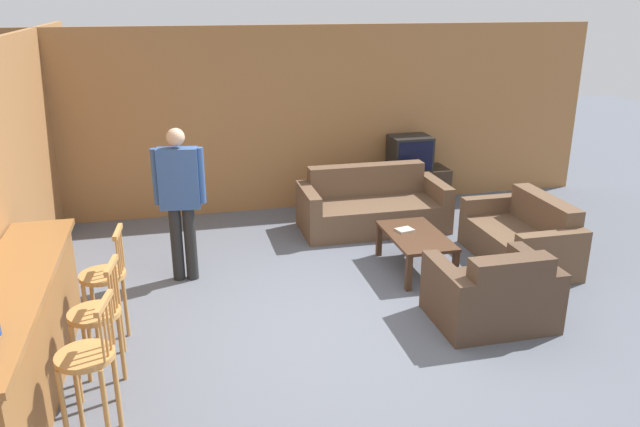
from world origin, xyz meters
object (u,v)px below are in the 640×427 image
at_px(loveseat_right, 522,238).
at_px(coffee_table, 416,239).
at_px(bar_chair_near, 89,367).
at_px(tv, 410,153).
at_px(armchair_near, 493,295).
at_px(tv_unit, 408,187).
at_px(bar_chair_far, 105,284).
at_px(book_on_table, 405,230).
at_px(bar_chair_mid, 98,324).
at_px(person_by_window, 180,196).
at_px(couch_far, 372,208).

distance_m(loveseat_right, coffee_table, 1.32).
relative_size(bar_chair_near, tv, 1.89).
height_order(armchair_near, tv, tv).
bearing_deg(tv_unit, tv, -90.00).
height_order(coffee_table, tv_unit, tv_unit).
distance_m(bar_chair_far, book_on_table, 3.33).
distance_m(bar_chair_mid, person_by_window, 2.12).
height_order(loveseat_right, coffee_table, loveseat_right).
bearing_deg(tv, couch_far, -136.30).
xyz_separation_m(bar_chair_mid, loveseat_right, (4.57, 1.56, -0.32)).
relative_size(bar_chair_mid, coffee_table, 1.03).
bearing_deg(loveseat_right, bar_chair_mid, -161.16).
bearing_deg(book_on_table, bar_chair_far, -161.90).
xyz_separation_m(bar_chair_near, book_on_table, (3.16, 2.35, -0.15)).
bearing_deg(tv_unit, armchair_near, -98.12).
distance_m(couch_far, person_by_window, 2.80).
bearing_deg(loveseat_right, tv, 103.85).
bearing_deg(book_on_table, armchair_near, -76.63).
bearing_deg(tv, coffee_table, -109.05).
bearing_deg(couch_far, bar_chair_mid, -136.47).
xyz_separation_m(loveseat_right, book_on_table, (-1.40, 0.18, 0.16)).
xyz_separation_m(bar_chair_far, armchair_near, (3.51, -0.42, -0.31)).
bearing_deg(armchair_near, tv_unit, 81.88).
height_order(bar_chair_far, armchair_near, bar_chair_far).
xyz_separation_m(loveseat_right, person_by_window, (-3.87, 0.41, 0.68)).
distance_m(armchair_near, tv, 3.60).
relative_size(armchair_near, tv, 1.87).
distance_m(bar_chair_near, person_by_window, 2.69).
distance_m(bar_chair_mid, bar_chair_far, 0.71).
distance_m(bar_chair_near, tv, 5.98).
height_order(couch_far, person_by_window, person_by_window).
distance_m(couch_far, tv_unit, 1.14).
distance_m(bar_chair_far, couch_far, 3.96).
distance_m(coffee_table, book_on_table, 0.17).
xyz_separation_m(bar_chair_near, couch_far, (3.19, 3.64, -0.31)).
bearing_deg(person_by_window, bar_chair_near, -105.09).
height_order(bar_chair_near, tv, bar_chair_near).
relative_size(coffee_table, tv_unit, 0.92).
height_order(armchair_near, loveseat_right, armchair_near).
distance_m(tv, book_on_table, 2.27).
relative_size(bar_chair_near, bar_chair_far, 1.00).
distance_m(bar_chair_far, person_by_window, 1.48).
bearing_deg(tv, book_on_table, -112.23).
bearing_deg(book_on_table, tv, 67.77).
bearing_deg(book_on_table, bar_chair_near, -143.40).
height_order(bar_chair_mid, bar_chair_far, same).
distance_m(loveseat_right, tv_unit, 2.33).
height_order(bar_chair_near, book_on_table, bar_chair_near).
bearing_deg(couch_far, bar_chair_near, -131.24).
distance_m(book_on_table, person_by_window, 2.53).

